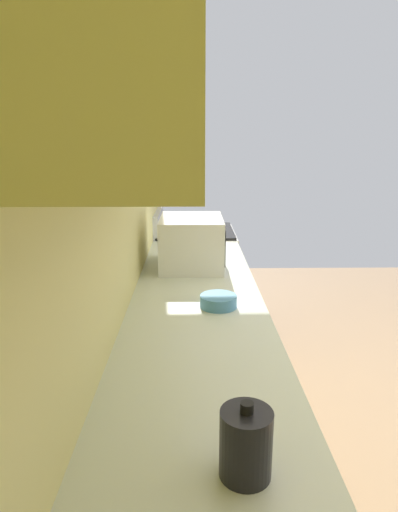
# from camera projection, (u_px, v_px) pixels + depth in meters

# --- Properties ---
(wall_back) EXTENTS (4.52, 0.12, 2.81)m
(wall_back) POSITION_uv_depth(u_px,v_px,m) (110.00, 194.00, 1.91)
(wall_back) COLOR #E4D682
(wall_back) RESTS_ON ground_plane
(counter_run) EXTENTS (3.50, 0.66, 0.88)m
(counter_run) POSITION_uv_depth(u_px,v_px,m) (197.00, 448.00, 1.74)
(counter_run) COLOR #D7C76B
(counter_run) RESTS_ON ground_plane
(upper_cabinets) EXTENTS (2.00, 0.31, 0.73)m
(upper_cabinets) POSITION_uv_depth(u_px,v_px,m) (146.00, 42.00, 1.35)
(upper_cabinets) COLOR #D1CF68
(oven_range) EXTENTS (0.68, 0.67, 1.06)m
(oven_range) POSITION_uv_depth(u_px,v_px,m) (196.00, 280.00, 3.75)
(oven_range) COLOR #B7BABF
(oven_range) RESTS_ON ground_plane
(microwave) EXTENTS (0.46, 0.38, 0.30)m
(microwave) POSITION_uv_depth(u_px,v_px,m) (192.00, 242.00, 2.63)
(microwave) COLOR white
(microwave) RESTS_ON counter_run
(bowl) EXTENTS (0.17, 0.17, 0.06)m
(bowl) POSITION_uv_depth(u_px,v_px,m) (218.00, 300.00, 2.02)
(bowl) COLOR #4C8CBF
(bowl) RESTS_ON counter_run
(kettle) EXTENTS (0.17, 0.12, 0.19)m
(kettle) POSITION_uv_depth(u_px,v_px,m) (246.00, 443.00, 0.99)
(kettle) COLOR black
(kettle) RESTS_ON counter_run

